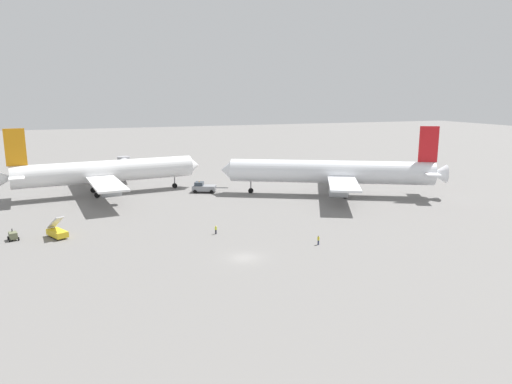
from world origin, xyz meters
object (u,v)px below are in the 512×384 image
object	(u,v)px
gse_stair_truck_yellow	(57,232)
ground_crew_marshaller_foreground	(318,240)
ground_crew_ramp_agent_by_cones	(216,230)
airliner_at_gate_left	(105,172)
gse_gpu_cart_small	(13,236)
jet_bridge	(125,165)
airliner_being_pushed	(332,172)
pushback_tug	(204,187)

from	to	relation	value
gse_stair_truck_yellow	ground_crew_marshaller_foreground	size ratio (longest dim) A/B	3.18
gse_stair_truck_yellow	ground_crew_ramp_agent_by_cones	bearing A→B (deg)	-15.74
airliner_at_gate_left	ground_crew_marshaller_foreground	size ratio (longest dim) A/B	31.32
gse_stair_truck_yellow	ground_crew_marshaller_foreground	distance (m)	45.03
gse_gpu_cart_small	jet_bridge	bearing A→B (deg)	67.31
airliner_being_pushed	gse_gpu_cart_small	xyz separation A→B (m)	(-68.95, -13.62, -4.96)
gse_stair_truck_yellow	ground_crew_marshaller_foreground	world-z (taller)	gse_stair_truck_yellow
airliner_being_pushed	ground_crew_marshaller_foreground	world-z (taller)	airliner_being_pushed
airliner_at_gate_left	gse_gpu_cart_small	size ratio (longest dim) A/B	19.76
gse_stair_truck_yellow	pushback_tug	bearing A→B (deg)	41.09
airliner_at_gate_left	gse_stair_truck_yellow	xyz separation A→B (m)	(-9.66, -34.78, -4.62)
gse_stair_truck_yellow	jet_bridge	xyz separation A→B (m)	(16.18, 56.43, 2.99)
airliner_at_gate_left	gse_gpu_cart_small	bearing A→B (deg)	-116.23
ground_crew_ramp_agent_by_cones	jet_bridge	world-z (taller)	jet_bridge
airliner_at_gate_left	jet_bridge	distance (m)	22.67
airliner_at_gate_left	pushback_tug	xyz separation A→B (m)	(23.41, -5.94, -4.40)
airliner_being_pushed	gse_gpu_cart_small	bearing A→B (deg)	-168.82
gse_gpu_cart_small	airliner_being_pushed	bearing A→B (deg)	11.18
airliner_being_pushed	gse_stair_truck_yellow	xyz separation A→B (m)	(-61.93, -14.56, -4.73)
gse_gpu_cart_small	ground_crew_ramp_agent_by_cones	bearing A→B (deg)	-14.09
gse_stair_truck_yellow	jet_bridge	world-z (taller)	jet_bridge
ground_crew_marshaller_foreground	ground_crew_ramp_agent_by_cones	bearing A→B (deg)	140.93
ground_crew_ramp_agent_by_cones	jet_bridge	size ratio (longest dim) A/B	0.09
ground_crew_marshaller_foreground	airliner_being_pushed	bearing A→B (deg)	57.85
ground_crew_marshaller_foreground	gse_gpu_cart_small	bearing A→B (deg)	157.24
airliner_being_pushed	gse_stair_truck_yellow	bearing A→B (deg)	-166.77
pushback_tug	gse_gpu_cart_small	bearing A→B (deg)	-145.16
airliner_being_pushed	pushback_tug	distance (m)	32.51
airliner_at_gate_left	gse_stair_truck_yellow	world-z (taller)	airliner_at_gate_left
airliner_at_gate_left	gse_gpu_cart_small	xyz separation A→B (m)	(-16.67, -33.84, -4.85)
gse_gpu_cart_small	ground_crew_ramp_agent_by_cones	world-z (taller)	gse_gpu_cart_small
pushback_tug	gse_gpu_cart_small	size ratio (longest dim) A/B	3.61
airliner_being_pushed	jet_bridge	distance (m)	62.04
pushback_tug	ground_crew_ramp_agent_by_cones	world-z (taller)	pushback_tug
airliner_being_pushed	ground_crew_ramp_agent_by_cones	distance (m)	42.07
pushback_tug	ground_crew_marshaller_foreground	bearing A→B (deg)	-80.88
airliner_at_gate_left	ground_crew_ramp_agent_by_cones	bearing A→B (deg)	-68.36
airliner_being_pushed	jet_bridge	world-z (taller)	airliner_being_pushed
airliner_being_pushed	pushback_tug	xyz separation A→B (m)	(-28.86, 14.28, -4.50)
ground_crew_marshaller_foreground	ground_crew_ramp_agent_by_cones	world-z (taller)	ground_crew_ramp_agent_by_cones
gse_gpu_cart_small	jet_bridge	world-z (taller)	jet_bridge
gse_gpu_cart_small	gse_stair_truck_yellow	distance (m)	7.08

